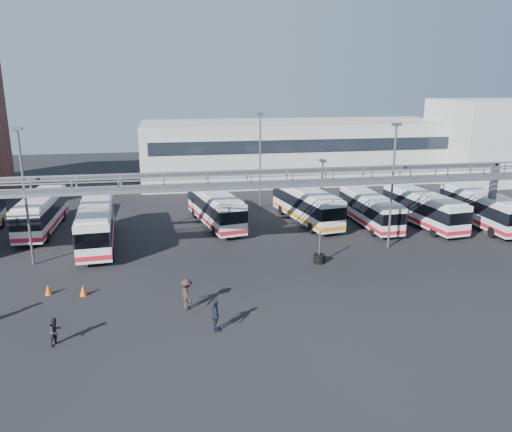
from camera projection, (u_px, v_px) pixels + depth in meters
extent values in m
plane|color=black|center=(262.00, 292.00, 32.70)|extent=(140.00, 140.00, 0.00)
cube|color=gray|center=(249.00, 185.00, 35.86)|extent=(50.00, 1.80, 0.22)
cube|color=gray|center=(251.00, 174.00, 34.80)|extent=(50.00, 0.10, 0.10)
cube|color=gray|center=(247.00, 170.00, 36.42)|extent=(50.00, 0.10, 0.10)
cube|color=#4C4F54|center=(241.00, 173.00, 39.61)|extent=(45.00, 0.50, 0.35)
cube|color=#9E9E99|center=(295.00, 150.00, 69.80)|extent=(42.00, 14.00, 8.00)
cube|color=#B2B2AD|center=(491.00, 141.00, 68.12)|extent=(14.00, 12.00, 11.00)
cylinder|color=#4C4F54|center=(26.00, 200.00, 36.28)|extent=(0.18, 0.18, 10.00)
cube|color=#4C4F54|center=(17.00, 129.00, 34.95)|extent=(0.70, 0.35, 0.22)
cylinder|color=#4C4F54|center=(392.00, 189.00, 40.08)|extent=(0.18, 0.18, 10.00)
cube|color=#4C4F54|center=(397.00, 124.00, 38.75)|extent=(0.70, 0.35, 0.22)
cylinder|color=#4C4F54|center=(260.00, 163.00, 52.98)|extent=(0.18, 0.18, 10.00)
cube|color=#4C4F54|center=(260.00, 114.00, 51.65)|extent=(0.70, 0.35, 0.22)
cylinder|color=black|center=(2.00, 222.00, 46.88)|extent=(0.40, 1.04, 1.01)
cube|color=silver|center=(41.00, 212.00, 45.46)|extent=(2.59, 10.97, 2.74)
cube|color=black|center=(41.00, 209.00, 45.38)|extent=(2.65, 11.04, 1.10)
cube|color=#B11526|center=(42.00, 222.00, 45.71)|extent=(2.64, 11.03, 0.35)
cube|color=silver|center=(39.00, 197.00, 45.08)|extent=(2.33, 9.88, 0.16)
cylinder|color=black|center=(19.00, 238.00, 42.29)|extent=(0.31, 1.00, 1.00)
cylinder|color=black|center=(47.00, 237.00, 42.65)|extent=(0.31, 1.00, 1.00)
cylinder|color=black|center=(39.00, 217.00, 48.96)|extent=(0.31, 1.00, 1.00)
cylinder|color=black|center=(63.00, 216.00, 49.32)|extent=(0.31, 1.00, 1.00)
cube|color=silver|center=(96.00, 224.00, 41.32)|extent=(3.46, 11.53, 2.84)
cube|color=black|center=(96.00, 220.00, 41.23)|extent=(3.52, 11.60, 1.14)
cube|color=#B11526|center=(97.00, 236.00, 41.58)|extent=(3.51, 11.59, 0.36)
cube|color=silver|center=(95.00, 207.00, 40.92)|extent=(3.11, 10.38, 0.17)
cylinder|color=black|center=(79.00, 255.00, 37.99)|extent=(0.39, 1.05, 1.03)
cylinder|color=black|center=(111.00, 253.00, 38.56)|extent=(0.39, 1.05, 1.03)
cylinder|color=black|center=(86.00, 229.00, 44.79)|extent=(0.39, 1.05, 1.03)
cylinder|color=black|center=(113.00, 227.00, 45.36)|extent=(0.39, 1.05, 1.03)
cube|color=silver|center=(215.00, 207.00, 47.24)|extent=(4.62, 11.15, 2.72)
cube|color=black|center=(215.00, 204.00, 47.15)|extent=(4.69, 11.22, 1.09)
cube|color=#B11526|center=(215.00, 217.00, 47.49)|extent=(4.68, 11.21, 0.35)
cube|color=silver|center=(215.00, 192.00, 46.86)|extent=(4.16, 10.03, 0.16)
cylinder|color=black|center=(215.00, 232.00, 44.06)|extent=(0.49, 1.03, 0.99)
cylinder|color=black|center=(239.00, 229.00, 44.86)|extent=(0.49, 1.03, 0.99)
cylinder|color=black|center=(195.00, 213.00, 50.30)|extent=(0.49, 1.03, 0.99)
cylinder|color=black|center=(216.00, 211.00, 51.10)|extent=(0.49, 1.03, 0.99)
cube|color=silver|center=(306.00, 204.00, 48.33)|extent=(4.35, 11.26, 2.75)
cube|color=black|center=(306.00, 201.00, 48.25)|extent=(4.42, 11.33, 1.10)
cube|color=#BF7411|center=(306.00, 214.00, 48.59)|extent=(4.41, 11.31, 0.35)
cube|color=silver|center=(307.00, 190.00, 47.95)|extent=(3.92, 10.13, 0.16)
cylinder|color=black|center=(312.00, 228.00, 45.12)|extent=(0.47, 1.04, 1.00)
cylinder|color=black|center=(334.00, 226.00, 45.86)|extent=(0.47, 1.04, 1.00)
cylinder|color=black|center=(281.00, 210.00, 51.49)|extent=(0.47, 1.04, 1.00)
cylinder|color=black|center=(301.00, 208.00, 52.24)|extent=(0.47, 1.04, 1.00)
cube|color=silver|center=(370.00, 209.00, 47.20)|extent=(2.54, 10.01, 2.49)
cube|color=black|center=(370.00, 206.00, 47.12)|extent=(2.60, 10.08, 1.00)
cube|color=#B11526|center=(369.00, 218.00, 47.43)|extent=(2.59, 10.07, 0.32)
cube|color=silver|center=(371.00, 195.00, 46.85)|extent=(2.29, 9.01, 0.14)
cylinder|color=black|center=(373.00, 231.00, 44.30)|extent=(0.30, 0.91, 0.90)
cylinder|color=black|center=(394.00, 230.00, 44.70)|extent=(0.30, 0.91, 0.90)
cylinder|color=black|center=(347.00, 213.00, 50.32)|extent=(0.30, 0.91, 0.90)
cylinder|color=black|center=(365.00, 212.00, 50.72)|extent=(0.30, 0.91, 0.90)
cube|color=silver|center=(423.00, 208.00, 47.20)|extent=(3.60, 10.72, 2.63)
cube|color=black|center=(424.00, 205.00, 47.12)|extent=(3.66, 10.79, 1.05)
cube|color=#B11526|center=(422.00, 217.00, 47.44)|extent=(3.65, 10.78, 0.33)
cube|color=silver|center=(425.00, 194.00, 46.84)|extent=(3.24, 9.65, 0.15)
cylinder|color=black|center=(434.00, 232.00, 44.12)|extent=(0.40, 0.98, 0.96)
cylinder|color=black|center=(455.00, 230.00, 44.72)|extent=(0.40, 0.98, 0.96)
cylinder|color=black|center=(393.00, 213.00, 50.34)|extent=(0.40, 0.98, 0.96)
cylinder|color=black|center=(412.00, 212.00, 50.94)|extent=(0.40, 0.98, 0.96)
cube|color=silver|center=(482.00, 208.00, 47.01)|extent=(2.46, 10.79, 2.70)
cube|color=black|center=(482.00, 205.00, 46.93)|extent=(2.52, 10.85, 1.08)
cube|color=#B11526|center=(480.00, 218.00, 47.26)|extent=(2.51, 10.84, 0.34)
cube|color=silver|center=(483.00, 193.00, 46.64)|extent=(2.21, 9.71, 0.16)
cylinder|color=black|center=(492.00, 232.00, 43.88)|extent=(0.29, 0.98, 0.98)
cylinder|color=black|center=(450.00, 213.00, 50.45)|extent=(0.29, 0.98, 0.98)
cylinder|color=black|center=(470.00, 212.00, 50.82)|extent=(0.29, 0.98, 0.98)
imported|color=black|center=(55.00, 331.00, 25.94)|extent=(0.91, 0.94, 1.52)
imported|color=black|center=(187.00, 294.00, 29.93)|extent=(1.04, 1.41, 1.95)
imported|color=black|center=(215.00, 316.00, 27.30)|extent=(0.60, 1.13, 1.83)
cone|color=#E14E0C|center=(83.00, 290.00, 32.02)|extent=(0.60, 0.60, 0.74)
cone|color=#E14E0C|center=(48.00, 289.00, 32.18)|extent=(0.58, 0.58, 0.71)
cylinder|color=black|center=(319.00, 261.00, 37.84)|extent=(0.86, 0.86, 0.21)
cylinder|color=black|center=(319.00, 259.00, 37.78)|extent=(0.86, 0.86, 0.21)
cylinder|color=black|center=(319.00, 256.00, 37.72)|extent=(0.86, 0.86, 0.21)
cylinder|color=#4C4F54|center=(320.00, 248.00, 37.55)|extent=(0.12, 0.12, 2.47)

